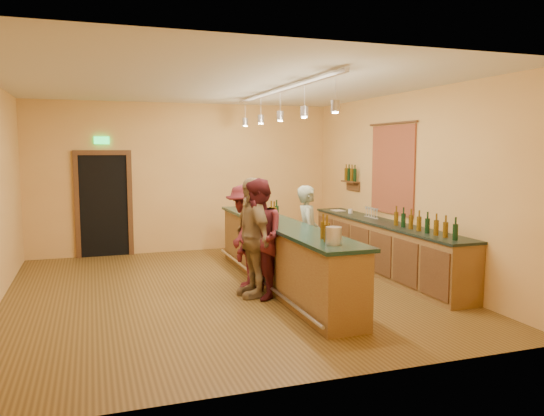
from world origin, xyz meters
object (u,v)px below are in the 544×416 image
object	(u,v)px
tasting_bar	(280,249)
bar_stool	(332,248)
customer_b	(252,237)
bartender	(308,234)
customer_a	(258,239)
customer_c	(246,236)
back_counter	(384,247)

from	to	relation	value
tasting_bar	bar_stool	size ratio (longest dim) A/B	8.23
customer_b	bartender	bearing A→B (deg)	110.71
customer_b	tasting_bar	bearing A→B (deg)	119.82
bartender	customer_b	world-z (taller)	customer_b
customer_a	customer_c	size ratio (longest dim) A/B	1.07
back_counter	customer_b	distance (m)	2.74
back_counter	customer_c	size ratio (longest dim) A/B	2.72
back_counter	tasting_bar	world-z (taller)	tasting_bar
back_counter	bartender	distance (m)	1.53
customer_a	customer_b	size ratio (longest dim) A/B	1.00
tasting_bar	customer_c	world-z (taller)	customer_c
customer_b	customer_c	distance (m)	0.53
back_counter	customer_a	xyz separation A→B (m)	(-2.59, -0.74, 0.41)
back_counter	bar_stool	distance (m)	0.92
bartender	customer_b	xyz separation A→B (m)	(-1.15, -0.56, 0.09)
back_counter	customer_c	distance (m)	2.61
tasting_bar	customer_a	bearing A→B (deg)	-134.37
bartender	customer_a	size ratio (longest dim) A/B	0.90
customer_a	tasting_bar	bearing A→B (deg)	128.89
bar_stool	customer_a	bearing A→B (deg)	-148.50
customer_c	bartender	bearing A→B (deg)	114.18
bar_stool	back_counter	bearing A→B (deg)	-19.97
bartender	customer_a	xyz separation A→B (m)	(-1.10, -0.70, 0.09)
customer_c	bar_stool	world-z (taller)	customer_c
tasting_bar	customer_a	distance (m)	0.84
customer_a	customer_b	bearing A→B (deg)	-167.84
customer_b	back_counter	bearing A→B (deg)	97.54
bartender	customer_c	xyz separation A→B (m)	(-1.10, -0.04, 0.03)
tasting_bar	customer_b	distance (m)	0.79
tasting_bar	customer_c	xyz separation A→B (m)	(-0.55, 0.10, 0.23)
bartender	customer_c	size ratio (longest dim) A/B	0.97
back_counter	customer_b	size ratio (longest dim) A/B	2.52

